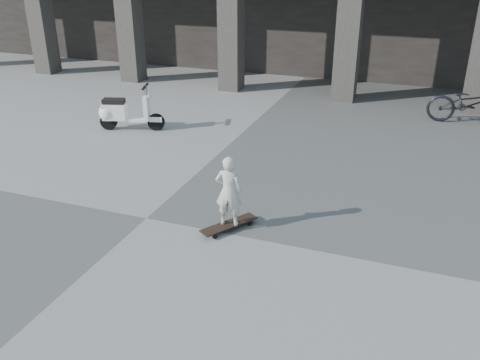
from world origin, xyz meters
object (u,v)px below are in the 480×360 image
(longboard, at_px, (229,225))
(child, at_px, (229,191))
(scooter, at_px, (120,112))
(bicycle, at_px, (470,103))

(longboard, relative_size, child, 0.84)
(longboard, height_order, scooter, scooter)
(longboard, bearing_deg, child, 0.00)
(longboard, height_order, child, child)
(child, distance_m, scooter, 5.67)
(child, bearing_deg, longboard, 180.00)
(bicycle, bearing_deg, longboard, 151.18)
(scooter, relative_size, bicycle, 0.76)
(longboard, distance_m, child, 0.59)
(child, height_order, scooter, child)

